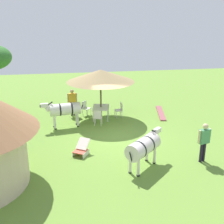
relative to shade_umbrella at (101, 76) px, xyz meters
name	(u,v)px	position (x,y,z in m)	size (l,w,h in m)	color
ground_plane	(119,136)	(-2.77, -0.58, -2.66)	(36.00, 36.00, 0.00)	olive
shade_umbrella	(101,76)	(0.00, 0.00, 0.00)	(3.99, 3.99, 3.01)	#4E4A2A
patio_dining_table	(101,108)	(0.00, 0.00, -2.00)	(1.43, 1.19, 0.74)	silver
patio_chair_near_lawn	(86,107)	(0.77, 0.89, -2.14)	(0.61, 0.61, 0.90)	silver
patio_chair_east_end	(98,117)	(-1.13, 0.32, -2.14)	(0.53, 0.54, 0.90)	silver
patio_chair_near_hut	(120,109)	(0.06, -1.17, -2.14)	(0.46, 0.44, 0.90)	silver
guest_beside_umbrella	(72,100)	(0.86, 1.69, -1.65)	(0.26, 0.60, 1.68)	black
standing_watcher	(204,139)	(-6.04, -3.59, -1.61)	(0.33, 0.61, 1.74)	black
striped_lounge_chair	(81,149)	(-4.54, 1.48, -2.40)	(0.95, 0.86, 0.66)	#CC513D
zebra_nearest_camera	(144,147)	(-6.12, -0.96, -1.70)	(1.77, 1.87, 1.49)	silver
zebra_by_umbrella	(64,110)	(-1.05, 2.18, -1.63)	(0.93, 2.36, 1.57)	silver
brick_patio_kerb	(161,113)	(0.28, -3.92, -2.62)	(2.80, 0.36, 0.08)	#914E53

